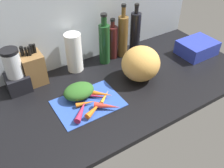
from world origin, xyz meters
The scene contains 20 objects.
ground_plane centered at (0.00, 0.00, -1.50)cm, with size 170.00×80.00×3.00cm, color black.
wall_back centered at (0.00, 38.50, 30.00)cm, with size 170.00×3.00×60.00cm, color #ADB7C1.
cutting_board centered at (-23.68, -4.71, 0.40)cm, with size 36.69×26.31×0.80cm, color #2D51B7.
carrot_0 centered at (-18.79, -2.77, 1.88)cm, with size 2.15×2.15×16.52cm, color #B2264C.
carrot_1 centered at (-17.21, -14.69, 2.58)cm, with size 3.57×3.57×14.21cm, color red.
carrot_2 centered at (-13.69, -6.43, 1.82)cm, with size 2.03×2.03×11.43cm, color orange.
carrot_3 centered at (-30.60, -10.44, 2.57)cm, with size 3.54×3.54×15.41cm, color #B2264C.
carrot_4 centered at (-23.98, -12.87, 2.47)cm, with size 3.34×3.34×13.55cm, color orange.
carrot_5 centered at (-25.73, -5.86, 2.08)cm, with size 2.56×2.56×10.87cm, color orange.
carrot_6 centered at (-14.94, -3.79, 2.42)cm, with size 3.24×3.24×13.61cm, color orange.
carrot_greens_pile centered at (-25.46, 2.56, 4.57)cm, with size 17.84×13.72×7.55cm, color #2D6023.
winter_squash centered at (15.13, -1.10, 10.79)cm, with size 24.03×22.87×21.57cm, color gold.
knife_block centered at (-41.57, 31.31, 9.97)cm, with size 12.51×14.68×24.75cm.
blender_appliance centered at (-52.37, 27.98, 11.73)cm, with size 12.86×12.86×27.26cm.
paper_towel_roll centered at (-14.83, 29.50, 12.75)cm, with size 10.32×10.32×25.51cm, color white.
bottle_0 centered at (6.17, 26.86, 14.72)cm, with size 7.29×7.29×34.74cm.
bottle_1 centered at (14.13, 29.25, 12.05)cm, with size 6.95×6.95×28.78cm.
bottle_2 centered at (21.34, 27.54, 15.35)cm, with size 6.87×6.87×37.40cm.
bottle_3 centered at (30.99, 26.52, 15.38)cm, with size 7.18×7.18×36.06cm.
dish_rack centered at (67.65, 0.59, 4.93)cm, with size 25.51×19.98×9.87cm, color #2838AD.
Camera 1 is at (-66.81, -97.75, 94.26)cm, focal length 39.64 mm.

